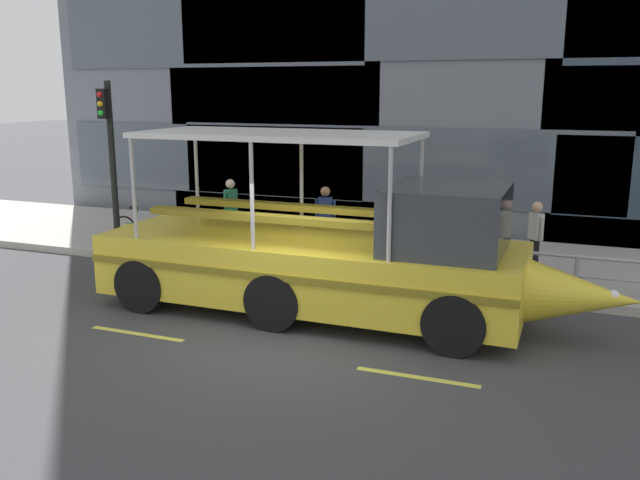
{
  "coord_description": "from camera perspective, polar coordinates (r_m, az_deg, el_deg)",
  "views": [
    {
      "loc": [
        4.31,
        -9.72,
        4.04
      ],
      "look_at": [
        -0.04,
        1.5,
        1.3
      ],
      "focal_mm": 37.49,
      "sensor_mm": 36.0,
      "label": 1
    }
  ],
  "objects": [
    {
      "name": "sidewalk",
      "position": [
        16.4,
        5.33,
        -1.17
      ],
      "size": [
        32.0,
        4.8,
        0.18
      ],
      "primitive_type": "cube",
      "color": "#A8A59E",
      "rests_on": "ground_plane"
    },
    {
      "name": "pedestrian_mid_right",
      "position": [
        15.46,
        0.46,
        2.16
      ],
      "size": [
        0.47,
        0.25,
        1.66
      ],
      "color": "black",
      "rests_on": "sidewalk"
    },
    {
      "name": "pedestrian_near_bow",
      "position": [
        14.57,
        17.93,
        0.7
      ],
      "size": [
        0.32,
        0.37,
        1.58
      ],
      "color": "black",
      "rests_on": "sidewalk"
    },
    {
      "name": "ground_plane",
      "position": [
        11.37,
        -2.56,
        -7.99
      ],
      "size": [
        120.0,
        120.0,
        0.0
      ],
      "primitive_type": "plane",
      "color": "#3D3D3F"
    },
    {
      "name": "leaned_bicycle",
      "position": [
        17.4,
        -14.96,
        0.84
      ],
      "size": [
        1.74,
        0.46,
        0.96
      ],
      "color": "black",
      "rests_on": "sidewalk"
    },
    {
      "name": "duck_tour_boat",
      "position": [
        11.96,
        1.48,
        -1.58
      ],
      "size": [
        9.57,
        2.51,
        3.28
      ],
      "color": "yellow",
      "rests_on": "ground_plane"
    },
    {
      "name": "traffic_light_pole",
      "position": [
        17.54,
        -17.51,
        7.64
      ],
      "size": [
        0.24,
        0.46,
        4.04
      ],
      "color": "black",
      "rests_on": "sidewalk"
    },
    {
      "name": "lane_centreline",
      "position": [
        10.58,
        -4.64,
        -9.64
      ],
      "size": [
        25.8,
        0.12,
        0.01
      ],
      "color": "#DBD64C",
      "rests_on": "ground_plane"
    },
    {
      "name": "pedestrian_mid_left",
      "position": [
        15.41,
        7.7,
        1.92
      ],
      "size": [
        0.47,
        0.22,
        1.62
      ],
      "color": "#47423D",
      "rests_on": "sidewalk"
    },
    {
      "name": "pedestrian_near_stern",
      "position": [
        16.82,
        -7.61,
        2.93
      ],
      "size": [
        0.25,
        0.47,
        1.66
      ],
      "color": "black",
      "rests_on": "sidewalk"
    },
    {
      "name": "curb_edge",
      "position": [
        14.1,
        2.53,
        -3.45
      ],
      "size": [
        32.0,
        0.18,
        0.18
      ],
      "primitive_type": "cube",
      "color": "#B2ADA3",
      "rests_on": "ground_plane"
    },
    {
      "name": "curb_guardrail",
      "position": [
        14.14,
        4.52,
        -0.87
      ],
      "size": [
        11.4,
        0.09,
        0.78
      ],
      "color": "#9EA0A8",
      "rests_on": "sidewalk"
    }
  ]
}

